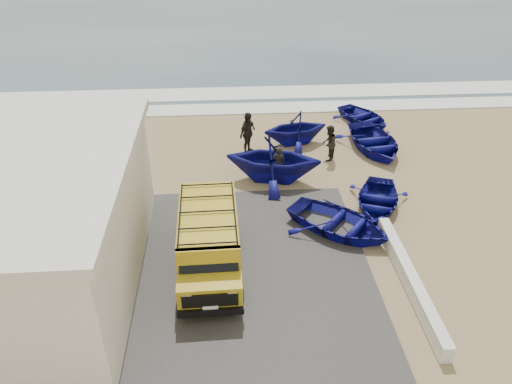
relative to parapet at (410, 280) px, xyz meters
name	(u,v)px	position (x,y,z in m)	size (l,w,h in m)	color
ground	(245,236)	(-5.00, 3.00, -0.28)	(160.00, 160.00, 0.00)	#9D835B
slab	(187,275)	(-7.00, 1.00, -0.25)	(12.00, 10.00, 0.05)	#3B3936
surf_line	(235,109)	(-5.00, 15.00, -0.25)	(180.00, 1.60, 0.06)	white
surf_wash	(233,93)	(-5.00, 17.50, -0.26)	(180.00, 2.20, 0.04)	white
parapet	(410,280)	(0.00, 0.00, 0.00)	(0.35, 6.00, 0.55)	silver
van	(209,240)	(-6.24, 1.38, 0.84)	(2.04, 4.86, 2.07)	gold
boat_near_left	(339,223)	(-1.61, 3.02, 0.13)	(2.78, 3.90, 0.81)	navy
boat_near_right	(377,200)	(0.21, 4.52, 0.07)	(2.38, 3.34, 0.69)	navy
boat_mid_left	(273,158)	(-3.62, 6.93, 0.77)	(3.43, 3.97, 2.09)	navy
boat_mid_right	(374,142)	(1.44, 9.48, 0.15)	(2.95, 4.12, 0.85)	navy
boat_far_left	(295,128)	(-2.21, 10.42, 0.55)	(2.70, 3.13, 1.65)	navy
boat_far_right	(364,117)	(1.75, 12.65, 0.07)	(2.37, 3.32, 0.69)	navy
fisherman_front	(279,164)	(-3.40, 6.93, 0.51)	(0.57, 0.37, 1.56)	black
fisherman_middle	(329,143)	(-0.93, 8.62, 0.56)	(0.81, 0.63, 1.67)	black
fisherman_back	(248,133)	(-4.55, 9.59, 0.73)	(1.18, 0.49, 2.02)	black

